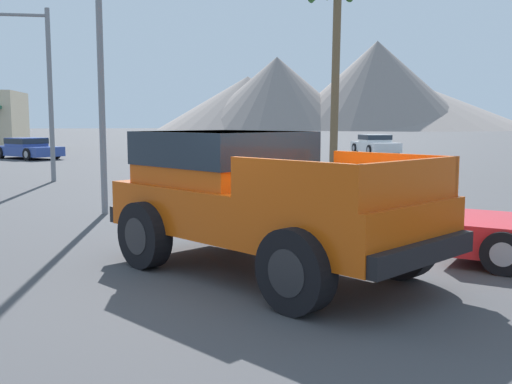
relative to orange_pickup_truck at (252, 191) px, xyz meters
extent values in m
plane|color=#424244|center=(0.25, -0.53, -1.10)|extent=(320.00, 320.00, 0.00)
cube|color=#CC4C0C|center=(0.18, -0.26, -0.25)|extent=(4.29, 4.93, 0.64)
cube|color=#CC4C0C|center=(-0.34, 0.49, 0.45)|extent=(2.69, 2.73, 0.75)
cube|color=#1E2833|center=(-0.34, 0.49, 0.58)|extent=(2.74, 2.78, 0.48)
cube|color=#CC4C0C|center=(0.12, -1.88, 0.31)|extent=(1.11, 1.56, 0.48)
cube|color=#CC4C0C|center=(1.72, -0.77, 0.31)|extent=(1.11, 1.56, 0.48)
cube|color=#CC4C0C|center=(1.42, -2.04, 0.31)|extent=(1.65, 1.18, 0.48)
cube|color=black|center=(-1.16, 1.67, -0.45)|extent=(1.72, 1.26, 0.24)
cube|color=black|center=(1.52, -2.19, -0.45)|extent=(1.72, 1.26, 0.24)
cylinder|color=black|center=(-1.49, 0.31, -0.63)|extent=(0.78, 0.95, 0.94)
cylinder|color=#232326|center=(-1.49, 0.31, -0.63)|extent=(0.55, 0.61, 0.52)
cylinder|color=black|center=(0.23, 1.50, -0.63)|extent=(0.78, 0.95, 0.94)
cylinder|color=#232326|center=(0.23, 1.50, -0.63)|extent=(0.55, 0.61, 0.52)
cylinder|color=black|center=(0.14, -2.03, -0.63)|extent=(0.78, 0.95, 0.94)
cylinder|color=#232326|center=(0.14, -2.03, -0.63)|extent=(0.55, 0.61, 0.52)
cylinder|color=black|center=(1.85, -0.84, -0.63)|extent=(0.78, 0.95, 0.94)
cylinder|color=#232326|center=(1.85, -0.84, -0.63)|extent=(0.55, 0.61, 0.52)
cylinder|color=black|center=(3.29, -0.91, -0.80)|extent=(0.60, 0.55, 0.60)
cylinder|color=#9E9EA3|center=(3.29, -0.91, -0.80)|extent=(0.40, 0.39, 0.33)
cube|color=white|center=(12.32, 27.46, -0.64)|extent=(1.86, 4.11, 0.57)
cube|color=white|center=(12.31, 27.56, -0.11)|extent=(1.59, 1.74, 0.48)
cube|color=#1E2833|center=(12.31, 27.56, -0.06)|extent=(1.63, 1.78, 0.29)
cylinder|color=black|center=(13.19, 26.22, -0.78)|extent=(0.23, 0.64, 0.63)
cylinder|color=#9E9EA3|center=(13.19, 26.22, -0.78)|extent=(0.24, 0.35, 0.35)
cylinder|color=black|center=(11.50, 26.18, -0.78)|extent=(0.23, 0.64, 0.63)
cylinder|color=#9E9EA3|center=(11.50, 26.18, -0.78)|extent=(0.24, 0.35, 0.35)
cylinder|color=black|center=(13.14, 28.74, -0.78)|extent=(0.23, 0.64, 0.63)
cylinder|color=#9E9EA3|center=(13.14, 28.74, -0.78)|extent=(0.24, 0.35, 0.35)
cylinder|color=black|center=(11.44, 28.70, -0.78)|extent=(0.23, 0.64, 0.63)
cylinder|color=#9E9EA3|center=(11.44, 28.70, -0.78)|extent=(0.24, 0.35, 0.35)
cube|color=#334C9E|center=(-8.12, 26.23, -0.67)|extent=(4.21, 4.31, 0.50)
cube|color=#334C9E|center=(-8.19, 26.30, -0.19)|extent=(2.36, 2.37, 0.46)
cube|color=#1E2833|center=(-8.19, 26.30, -0.13)|extent=(2.41, 2.42, 0.28)
cylinder|color=black|center=(-6.59, 25.85, -0.78)|extent=(0.61, 0.62, 0.65)
cylinder|color=#9E9EA3|center=(-6.59, 25.85, -0.78)|extent=(0.42, 0.42, 0.36)
cylinder|color=black|center=(-7.83, 24.68, -0.78)|extent=(0.61, 0.62, 0.65)
cylinder|color=#9E9EA3|center=(-7.83, 24.68, -0.78)|extent=(0.42, 0.42, 0.36)
cylinder|color=black|center=(-8.40, 27.77, -0.78)|extent=(0.61, 0.62, 0.65)
cylinder|color=#9E9EA3|center=(-8.40, 27.77, -0.78)|extent=(0.42, 0.42, 0.36)
cylinder|color=black|center=(-9.64, 26.60, -0.78)|extent=(0.61, 0.62, 0.65)
cylinder|color=#9E9EA3|center=(-9.64, 26.60, -0.78)|extent=(0.42, 0.42, 0.36)
cube|color=tan|center=(-0.26, 25.28, -0.64)|extent=(4.42, 2.51, 0.59)
cube|color=tan|center=(-0.16, 25.30, -0.12)|extent=(2.00, 1.88, 0.46)
cube|color=#1E2833|center=(-0.16, 25.30, -0.06)|extent=(2.04, 1.92, 0.27)
cylinder|color=black|center=(-1.39, 24.19, -0.79)|extent=(0.65, 0.32, 0.62)
cylinder|color=#9E9EA3|center=(-1.39, 24.19, -0.79)|extent=(0.38, 0.29, 0.34)
cylinder|color=black|center=(-1.69, 25.92, -0.79)|extent=(0.65, 0.32, 0.62)
cylinder|color=#9E9EA3|center=(-1.69, 25.92, -0.79)|extent=(0.38, 0.29, 0.34)
cylinder|color=black|center=(1.16, 24.64, -0.79)|extent=(0.65, 0.32, 0.62)
cylinder|color=#9E9EA3|center=(1.16, 24.64, -0.79)|extent=(0.38, 0.29, 0.34)
cylinder|color=black|center=(0.86, 26.36, -0.79)|extent=(0.65, 0.32, 0.62)
cylinder|color=#9E9EA3|center=(0.86, 26.36, -0.79)|extent=(0.38, 0.29, 0.34)
cylinder|color=slate|center=(-4.74, 13.21, 1.80)|extent=(0.16, 0.16, 5.80)
cylinder|color=slate|center=(-2.44, 5.50, 2.95)|extent=(0.14, 0.14, 8.10)
cylinder|color=brown|center=(6.80, 18.19, 3.09)|extent=(0.36, 0.68, 8.39)
cone|color=gray|center=(21.09, 134.38, 5.17)|extent=(43.18, 43.18, 12.53)
cone|color=gray|center=(26.93, 128.37, 7.20)|extent=(39.36, 39.36, 16.60)
cone|color=gray|center=(56.17, 131.40, 5.46)|extent=(65.01, 65.01, 13.13)
cone|color=gray|center=(49.20, 123.61, 8.93)|extent=(44.49, 44.49, 20.06)
camera|label=1|loc=(-1.34, -8.14, 0.97)|focal=42.00mm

